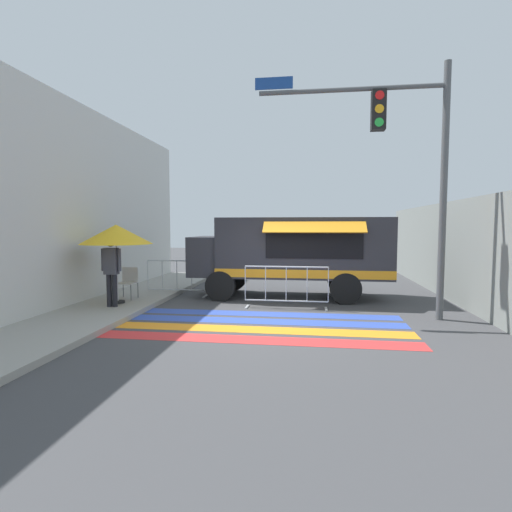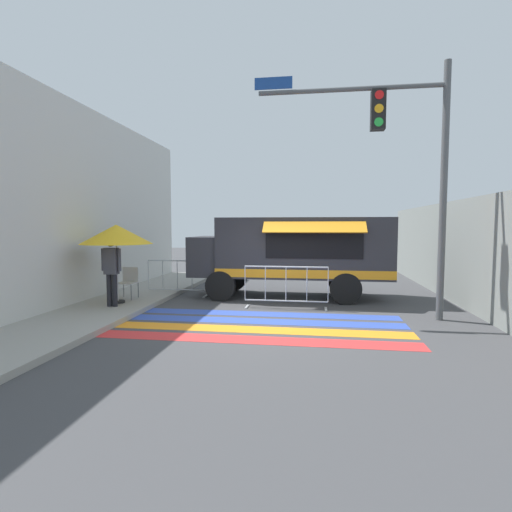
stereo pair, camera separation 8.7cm
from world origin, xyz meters
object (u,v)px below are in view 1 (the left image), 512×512
(vendor_person, at_px, (111,267))
(folding_chair, at_px, (128,280))
(food_truck, at_px, (289,250))
(barricade_front, at_px, (286,287))
(patio_umbrella, at_px, (116,235))
(traffic_signal_pole, at_px, (405,149))
(barricade_side, at_px, (177,278))

(vendor_person, bearing_deg, folding_chair, 102.11)
(food_truck, distance_m, barricade_front, 1.97)
(patio_umbrella, bearing_deg, vendor_person, -79.55)
(traffic_signal_pole, bearing_deg, folding_chair, 172.51)
(patio_umbrella, bearing_deg, barricade_front, 7.00)
(barricade_front, distance_m, barricade_side, 3.78)
(folding_chair, bearing_deg, patio_umbrella, -102.04)
(patio_umbrella, height_order, barricade_front, patio_umbrella)
(folding_chair, relative_size, barricade_side, 0.45)
(traffic_signal_pole, xyz_separation_m, folding_chair, (-7.28, 0.96, -3.31))
(food_truck, xyz_separation_m, barricade_front, (0.05, -1.75, -0.90))
(barricade_front, height_order, barricade_side, same)
(folding_chair, xyz_separation_m, barricade_front, (4.52, -0.18, -0.09))
(traffic_signal_pole, height_order, folding_chair, traffic_signal_pole)
(traffic_signal_pole, bearing_deg, vendor_person, -178.05)
(food_truck, height_order, folding_chair, food_truck)
(patio_umbrella, relative_size, barricade_side, 1.09)
(patio_umbrella, relative_size, folding_chair, 2.40)
(barricade_side, bearing_deg, barricade_front, -21.86)
(traffic_signal_pole, bearing_deg, patio_umbrella, 178.24)
(traffic_signal_pole, distance_m, barricade_side, 7.45)
(folding_chair, height_order, barricade_side, barricade_side)
(traffic_signal_pole, distance_m, folding_chair, 8.05)
(food_truck, height_order, barricade_front, food_truck)
(vendor_person, bearing_deg, barricade_front, 18.76)
(traffic_signal_pole, height_order, barricade_front, traffic_signal_pole)
(traffic_signal_pole, xyz_separation_m, barricade_front, (-2.76, 0.77, -3.40))
(food_truck, distance_m, barricade_side, 3.59)
(food_truck, height_order, traffic_signal_pole, traffic_signal_pole)
(food_truck, distance_m, folding_chair, 4.81)
(vendor_person, relative_size, barricade_front, 0.80)
(food_truck, bearing_deg, barricade_side, -174.26)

